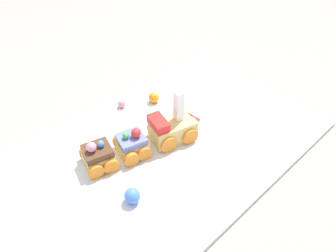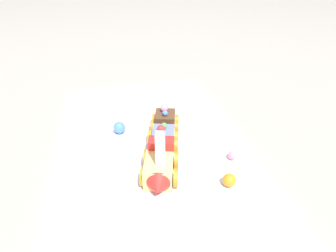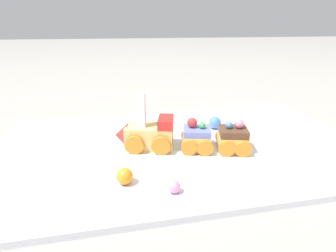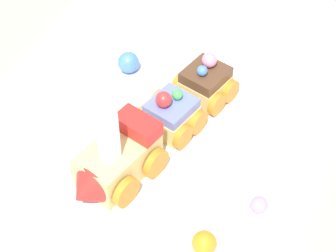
{
  "view_description": "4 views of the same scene",
  "coord_description": "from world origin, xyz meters",
  "px_view_note": "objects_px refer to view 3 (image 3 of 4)",
  "views": [
    {
      "loc": [
        -0.31,
        -0.38,
        0.52
      ],
      "look_at": [
        0.03,
        -0.02,
        0.08
      ],
      "focal_mm": 35.0,
      "sensor_mm": 36.0,
      "label": 1
    },
    {
      "loc": [
        0.46,
        -0.07,
        0.41
      ],
      "look_at": [
        -0.0,
        0.03,
        0.09
      ],
      "focal_mm": 28.0,
      "sensor_mm": 36.0,
      "label": 2
    },
    {
      "loc": [
        0.13,
        0.5,
        0.25
      ],
      "look_at": [
        0.02,
        -0.01,
        0.05
      ],
      "focal_mm": 28.0,
      "sensor_mm": 36.0,
      "label": 3
    },
    {
      "loc": [
        0.43,
        0.22,
        0.55
      ],
      "look_at": [
        -0.01,
        0.03,
        0.04
      ],
      "focal_mm": 60.0,
      "sensor_mm": 36.0,
      "label": 4
    }
  ],
  "objects_px": {
    "cake_car_chocolate": "(233,139)",
    "gumball_blue": "(215,123)",
    "gumball_pink": "(174,187)",
    "cake_car_blueberry": "(196,138)",
    "cake_train_locomotive": "(146,134)",
    "gumball_orange": "(125,176)"
  },
  "relations": [
    {
      "from": "cake_car_chocolate",
      "to": "gumball_blue",
      "type": "relative_size",
      "value": 2.74
    },
    {
      "from": "cake_car_chocolate",
      "to": "gumball_pink",
      "type": "xyz_separation_m",
      "value": [
        0.15,
        0.12,
        -0.01
      ]
    },
    {
      "from": "cake_car_chocolate",
      "to": "gumball_blue",
      "type": "distance_m",
      "value": 0.12
    },
    {
      "from": "cake_car_blueberry",
      "to": "cake_train_locomotive",
      "type": "bearing_deg",
      "value": 0.1
    },
    {
      "from": "cake_car_chocolate",
      "to": "gumball_orange",
      "type": "distance_m",
      "value": 0.24
    },
    {
      "from": "cake_car_blueberry",
      "to": "gumball_blue",
      "type": "xyz_separation_m",
      "value": [
        -0.08,
        -0.1,
        -0.01
      ]
    },
    {
      "from": "cake_train_locomotive",
      "to": "gumball_pink",
      "type": "bearing_deg",
      "value": 112.66
    },
    {
      "from": "cake_car_chocolate",
      "to": "gumball_pink",
      "type": "bearing_deg",
      "value": 54.27
    },
    {
      "from": "cake_car_chocolate",
      "to": "gumball_blue",
      "type": "xyz_separation_m",
      "value": [
        -0.01,
        -0.12,
        -0.01
      ]
    },
    {
      "from": "gumball_blue",
      "to": "gumball_orange",
      "type": "relative_size",
      "value": 1.13
    },
    {
      "from": "cake_car_blueberry",
      "to": "cake_car_chocolate",
      "type": "relative_size",
      "value": 1.0
    },
    {
      "from": "cake_car_chocolate",
      "to": "gumball_orange",
      "type": "bearing_deg",
      "value": 35.6
    },
    {
      "from": "cake_train_locomotive",
      "to": "cake_car_chocolate",
      "type": "distance_m",
      "value": 0.18
    },
    {
      "from": "cake_car_blueberry",
      "to": "gumball_pink",
      "type": "distance_m",
      "value": 0.16
    },
    {
      "from": "cake_car_blueberry",
      "to": "gumball_orange",
      "type": "xyz_separation_m",
      "value": [
        0.15,
        0.1,
        -0.01
      ]
    },
    {
      "from": "cake_train_locomotive",
      "to": "cake_car_chocolate",
      "type": "height_order",
      "value": "cake_train_locomotive"
    },
    {
      "from": "cake_car_chocolate",
      "to": "gumball_pink",
      "type": "distance_m",
      "value": 0.2
    },
    {
      "from": "cake_car_blueberry",
      "to": "gumball_orange",
      "type": "height_order",
      "value": "cake_car_blueberry"
    },
    {
      "from": "cake_train_locomotive",
      "to": "cake_car_blueberry",
      "type": "xyz_separation_m",
      "value": [
        -0.1,
        0.03,
        -0.01
      ]
    },
    {
      "from": "cake_car_chocolate",
      "to": "cake_train_locomotive",
      "type": "bearing_deg",
      "value": 0.03
    },
    {
      "from": "cake_car_chocolate",
      "to": "gumball_orange",
      "type": "relative_size",
      "value": 3.09
    },
    {
      "from": "cake_train_locomotive",
      "to": "cake_car_chocolate",
      "type": "bearing_deg",
      "value": -179.97
    }
  ]
}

